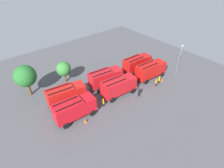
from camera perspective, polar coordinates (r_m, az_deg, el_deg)
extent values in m
plane|color=#4C4C51|center=(38.34, 0.00, -1.69)|extent=(55.83, 55.83, 0.00)
cube|color=red|center=(32.28, -7.59, -5.78)|extent=(2.37, 2.65, 2.60)
cube|color=#8C9EAD|center=(32.43, -6.01, -4.67)|extent=(0.23, 2.13, 1.46)
cube|color=red|center=(31.21, -13.24, -7.97)|extent=(4.96, 2.83, 2.90)
cube|color=black|center=(30.67, -14.18, -5.11)|extent=(4.32, 0.42, 0.12)
cube|color=black|center=(29.68, -13.09, -6.56)|extent=(4.32, 0.42, 0.12)
cube|color=silver|center=(33.45, -5.64, -6.47)|extent=(0.37, 2.38, 0.28)
cylinder|color=black|center=(34.18, -8.09, -6.49)|extent=(1.12, 0.43, 1.10)
cylinder|color=black|center=(32.61, -6.01, -8.83)|extent=(1.12, 0.43, 1.10)
cylinder|color=black|center=(32.98, -15.62, -9.68)|extent=(1.12, 0.43, 1.10)
cylinder|color=black|center=(31.35, -13.89, -12.32)|extent=(1.12, 0.43, 1.10)
cube|color=red|center=(36.99, 5.12, 0.61)|extent=(2.44, 2.71, 2.60)
cube|color=#8C9EAD|center=(37.38, 6.41, 1.51)|extent=(0.30, 2.12, 1.46)
cube|color=red|center=(35.18, 0.65, -1.03)|extent=(5.03, 2.97, 2.90)
cube|color=black|center=(34.73, 0.02, 1.60)|extent=(4.31, 0.56, 0.12)
cube|color=black|center=(33.80, 1.32, 0.51)|extent=(4.31, 0.56, 0.12)
cube|color=silver|center=(38.30, 6.44, -0.22)|extent=(0.44, 2.38, 0.28)
cylinder|color=black|center=(38.75, 4.14, -0.31)|extent=(1.13, 0.46, 1.10)
cylinder|color=black|center=(37.30, 6.37, -2.12)|extent=(1.13, 0.46, 1.10)
cylinder|color=black|center=(36.51, -1.99, -2.85)|extent=(1.13, 0.46, 1.10)
cylinder|color=black|center=(34.96, 0.12, -4.91)|extent=(1.13, 0.46, 1.10)
cube|color=red|center=(43.16, 14.07, 5.20)|extent=(2.39, 2.66, 2.60)
cube|color=#8C9EAD|center=(43.73, 15.07, 5.94)|extent=(0.24, 2.12, 1.46)
cube|color=red|center=(40.78, 10.75, 4.00)|extent=(4.98, 2.87, 2.90)
cube|color=black|center=(40.39, 10.32, 6.32)|extent=(4.32, 0.46, 0.12)
cube|color=black|center=(39.59, 11.69, 5.49)|extent=(4.32, 0.46, 0.12)
cube|color=silver|center=(44.55, 14.91, 4.36)|extent=(0.38, 2.38, 0.28)
cylinder|color=black|center=(44.73, 12.85, 4.24)|extent=(1.12, 0.43, 1.10)
cylinder|color=black|center=(43.45, 15.10, 2.84)|extent=(1.12, 0.43, 1.10)
cylinder|color=black|center=(41.65, 8.17, 2.26)|extent=(1.12, 0.43, 1.10)
cylinder|color=black|center=(40.28, 10.45, 0.69)|extent=(1.12, 0.43, 1.10)
cube|color=red|center=(35.31, -10.24, -1.86)|extent=(2.49, 2.75, 2.60)
cube|color=#8C9EAD|center=(35.42, -8.75, -0.90)|extent=(0.34, 2.12, 1.46)
cube|color=red|center=(34.44, -15.56, -3.55)|extent=(5.07, 3.08, 2.90)
cube|color=black|center=(34.05, -16.37, -0.87)|extent=(4.30, 0.66, 0.12)
cube|color=black|center=(32.96, -15.59, -2.09)|extent=(4.30, 0.66, 0.12)
cube|color=silver|center=(36.35, -8.33, -2.67)|extent=(0.49, 2.38, 0.28)
cylinder|color=black|center=(37.21, -10.47, -2.68)|extent=(1.14, 0.48, 1.10)
cylinder|color=black|center=(35.46, -8.89, -4.74)|extent=(1.14, 0.48, 1.10)
cylinder|color=black|center=(36.24, -17.55, -5.21)|extent=(1.14, 0.48, 1.10)
cylinder|color=black|center=(34.44, -16.31, -7.47)|extent=(1.14, 0.48, 1.10)
cube|color=red|center=(39.27, 0.99, 3.08)|extent=(2.47, 2.73, 2.60)
cube|color=#8C9EAD|center=(39.61, 2.26, 3.91)|extent=(0.32, 2.12, 1.46)
cube|color=red|center=(37.65, -3.43, 1.68)|extent=(5.05, 3.03, 2.90)
cube|color=black|center=(37.31, -4.05, 4.17)|extent=(4.31, 0.61, 0.12)
cube|color=black|center=(36.29, -2.97, 3.22)|extent=(4.31, 0.61, 0.12)
cube|color=silver|center=(40.48, 2.38, 2.22)|extent=(0.47, 2.38, 0.28)
cylinder|color=black|center=(41.05, 0.26, 2.11)|extent=(1.13, 0.47, 1.10)
cylinder|color=black|center=(39.43, 2.18, 0.48)|extent=(1.13, 0.47, 1.10)
cylinder|color=black|center=(39.05, -5.75, -0.10)|extent=(1.13, 0.47, 1.10)
cylinder|color=black|center=(37.34, -3.99, -1.91)|extent=(1.13, 0.47, 1.10)
cube|color=red|center=(45.09, 9.89, 7.19)|extent=(2.27, 2.56, 2.60)
cube|color=#8C9EAD|center=(45.66, 10.85, 7.90)|extent=(0.14, 2.13, 1.46)
cube|color=red|center=(42.76, 6.66, 6.03)|extent=(4.87, 2.63, 2.90)
cube|color=black|center=(42.43, 6.16, 8.24)|extent=(4.32, 0.24, 0.12)
cube|color=black|center=(41.58, 7.47, 7.53)|extent=(4.32, 0.24, 0.12)
cube|color=silver|center=(46.45, 10.77, 6.37)|extent=(0.26, 2.38, 0.28)
cylinder|color=black|center=(46.67, 8.81, 6.17)|extent=(1.11, 0.38, 1.10)
cylinder|color=black|center=(45.31, 10.96, 4.95)|extent=(1.11, 0.38, 1.10)
cylinder|color=black|center=(43.64, 4.28, 4.26)|extent=(1.11, 0.38, 1.10)
cylinder|color=black|center=(42.19, 6.45, 2.89)|extent=(1.11, 0.38, 1.10)
cylinder|color=black|center=(40.97, 14.23, 0.55)|extent=(0.16, 0.16, 0.84)
cylinder|color=black|center=(41.14, 14.30, 0.70)|extent=(0.16, 0.16, 0.84)
cube|color=gold|center=(40.62, 14.43, 1.53)|extent=(0.48, 0.39, 0.73)
sphere|color=beige|center=(40.36, 14.53, 2.09)|extent=(0.24, 0.24, 0.24)
cylinder|color=gold|center=(40.31, 14.55, 2.20)|extent=(0.30, 0.30, 0.07)
cylinder|color=black|center=(34.16, -2.66, -6.47)|extent=(0.16, 0.16, 0.78)
cylinder|color=black|center=(34.32, -2.69, -6.24)|extent=(0.16, 0.16, 0.78)
cube|color=orange|center=(33.75, -2.71, -5.44)|extent=(0.43, 0.48, 0.68)
sphere|color=#9E704C|center=(33.45, -2.73, -4.86)|extent=(0.22, 0.22, 0.22)
cylinder|color=orange|center=(33.40, -2.73, -4.74)|extent=(0.28, 0.28, 0.07)
cylinder|color=black|center=(48.05, 6.22, 7.10)|extent=(0.16, 0.16, 0.76)
cylinder|color=black|center=(47.87, 6.22, 6.98)|extent=(0.16, 0.16, 0.76)
cube|color=#B7140F|center=(47.62, 6.27, 7.79)|extent=(0.47, 0.46, 0.66)
sphere|color=brown|center=(47.42, 6.31, 8.26)|extent=(0.22, 0.22, 0.22)
cylinder|color=#B7140F|center=(47.38, 6.32, 8.35)|extent=(0.27, 0.27, 0.06)
cylinder|color=black|center=(40.20, 13.48, -0.11)|extent=(0.16, 0.16, 0.80)
cylinder|color=black|center=(40.04, 13.34, -0.25)|extent=(0.16, 0.16, 0.80)
cube|color=orange|center=(39.69, 13.56, 0.70)|extent=(0.46, 0.31, 0.70)
sphere|color=beige|center=(39.43, 13.65, 1.25)|extent=(0.23, 0.23, 0.23)
cylinder|color=orange|center=(39.38, 13.67, 1.36)|extent=(0.28, 0.28, 0.07)
cylinder|color=black|center=(36.82, 8.12, -3.14)|extent=(0.16, 0.16, 0.84)
cylinder|color=black|center=(36.73, 8.38, -3.28)|extent=(0.16, 0.16, 0.84)
cube|color=black|center=(36.29, 8.35, -2.25)|extent=(0.29, 0.45, 0.73)
sphere|color=brown|center=(35.99, 8.42, -1.65)|extent=(0.24, 0.24, 0.24)
cylinder|color=black|center=(35.93, 8.43, -1.53)|extent=(0.30, 0.30, 0.07)
cylinder|color=brown|center=(39.73, -24.06, -1.47)|extent=(0.52, 0.52, 2.60)
sphere|color=#236628|center=(38.10, -25.17, 2.20)|extent=(4.16, 4.16, 4.16)
cylinder|color=brown|center=(41.34, -14.18, 1.83)|extent=(0.38, 0.38, 1.92)
sphere|color=#337A33|center=(40.15, -14.65, 4.51)|extent=(3.08, 3.08, 3.08)
cone|color=#F2600C|center=(35.38, -7.42, -5.21)|extent=(0.43, 0.43, 0.61)
cone|color=#F2600C|center=(31.80, -8.16, -11.12)|extent=(0.45, 0.45, 0.64)
cone|color=#F2600C|center=(42.11, 15.15, 1.24)|extent=(0.41, 0.41, 0.58)
cylinder|color=slate|center=(43.83, 19.85, 6.65)|extent=(0.16, 0.16, 6.95)
sphere|color=#F2EFCC|center=(42.29, 20.86, 10.95)|extent=(0.36, 0.36, 0.36)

